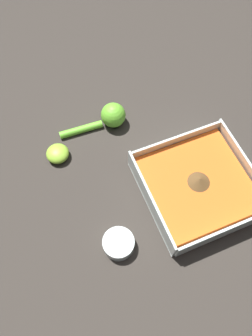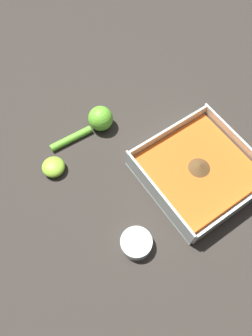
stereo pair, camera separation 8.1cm
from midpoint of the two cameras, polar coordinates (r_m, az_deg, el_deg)
ground_plane at (r=0.84m, az=8.98°, el=-1.84°), size 4.00×4.00×0.00m
square_dish at (r=0.83m, az=9.85°, el=-1.05°), size 0.26×0.26×0.07m
spice_bowl at (r=0.76m, az=-1.33°, el=-13.32°), size 0.07×0.07×0.03m
lemon_squeezer at (r=0.89m, az=-7.72°, el=7.88°), size 0.07×0.19×0.07m
lemon_half at (r=0.86m, az=-15.18°, el=-0.08°), size 0.06×0.06×0.03m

